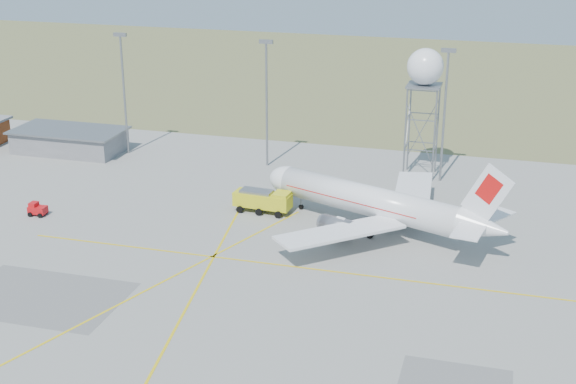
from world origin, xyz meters
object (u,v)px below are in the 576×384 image
(baggage_tug, at_px, (37,210))
(airliner_main, at_px, (373,202))
(fire_truck, at_px, (264,202))
(radar_tower, at_px, (423,106))

(baggage_tug, bearing_deg, airliner_main, 8.30)
(airliner_main, xyz_separation_m, fire_truck, (-15.56, 1.86, -2.19))
(airliner_main, relative_size, radar_tower, 1.72)
(baggage_tug, bearing_deg, fire_truck, 16.54)
(radar_tower, bearing_deg, baggage_tug, -146.95)
(radar_tower, relative_size, baggage_tug, 8.26)
(airliner_main, height_order, baggage_tug, airliner_main)
(airliner_main, height_order, radar_tower, radar_tower)
(fire_truck, distance_m, baggage_tug, 31.24)
(fire_truck, relative_size, baggage_tug, 3.38)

